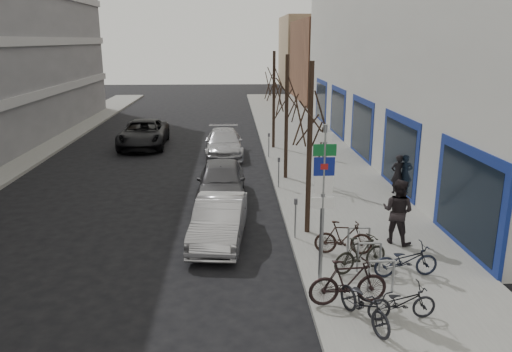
{
  "coord_description": "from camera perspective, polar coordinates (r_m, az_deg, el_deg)",
  "views": [
    {
      "loc": [
        0.22,
        -11.36,
        6.1
      ],
      "look_at": [
        0.96,
        3.57,
        2.0
      ],
      "focal_mm": 35.0,
      "sensor_mm": 36.0,
      "label": 1
    }
  ],
  "objects": [
    {
      "name": "tree_far",
      "position": [
        28.03,
        2.07,
        11.25
      ],
      "size": [
        1.8,
        1.8,
        5.5
      ],
      "color": "black",
      "rests_on": "ground"
    },
    {
      "name": "highway_sign_pole",
      "position": [
        12.11,
        7.66,
        -2.3
      ],
      "size": [
        0.55,
        0.1,
        4.2
      ],
      "color": "gray",
      "rests_on": "ground"
    },
    {
      "name": "meter_front",
      "position": [
        15.38,
        4.54,
        -4.4
      ],
      "size": [
        0.1,
        0.08,
        1.27
      ],
      "color": "gray",
      "rests_on": "sidewalk_east"
    },
    {
      "name": "tree_mid",
      "position": [
        21.58,
        3.55,
        10.0
      ],
      "size": [
        1.8,
        1.8,
        5.5
      ],
      "color": "black",
      "rests_on": "ground"
    },
    {
      "name": "tan_building_far",
      "position": [
        67.69,
        8.72,
        13.81
      ],
      "size": [
        13.0,
        12.0,
        9.0
      ],
      "primitive_type": "cube",
      "color": "#937A5B",
      "rests_on": "ground"
    },
    {
      "name": "pedestrian_near",
      "position": [
        20.6,
        15.88,
        0.23
      ],
      "size": [
        0.63,
        0.47,
        1.57
      ],
      "primitive_type": "imported",
      "rotation": [
        0.0,
        0.0,
        3.31
      ],
      "color": "black",
      "rests_on": "sidewalk_east"
    },
    {
      "name": "ground",
      "position": [
        12.89,
        -3.58,
        -12.93
      ],
      "size": [
        120.0,
        120.0,
        0.0
      ],
      "primitive_type": "plane",
      "color": "black",
      "rests_on": "ground"
    },
    {
      "name": "parked_car_front",
      "position": [
        15.54,
        -4.23,
        -5.08
      ],
      "size": [
        1.87,
        4.29,
        1.37
      ],
      "primitive_type": "imported",
      "rotation": [
        0.0,
        0.0,
        -0.1
      ],
      "color": "#AFAEB4",
      "rests_on": "ground"
    },
    {
      "name": "meter_mid",
      "position": [
        20.61,
        2.62,
        0.76
      ],
      "size": [
        0.1,
        0.08,
        1.27
      ],
      "color": "gray",
      "rests_on": "sidewalk_east"
    },
    {
      "name": "bike_mid_inner",
      "position": [
        13.58,
        11.86,
        -8.64
      ],
      "size": [
        1.73,
        1.1,
        1.01
      ],
      "primitive_type": "imported",
      "rotation": [
        0.0,
        0.0,
        1.97
      ],
      "color": "black",
      "rests_on": "sidewalk_east"
    },
    {
      "name": "parked_car_mid",
      "position": [
        19.48,
        -3.97,
        -0.55
      ],
      "size": [
        1.89,
        4.58,
        1.55
      ],
      "primitive_type": "imported",
      "rotation": [
        0.0,
        0.0,
        -0.01
      ],
      "color": "#49484D",
      "rests_on": "ground"
    },
    {
      "name": "bike_mid_curb",
      "position": [
        13.58,
        16.79,
        -8.93
      ],
      "size": [
        1.73,
        0.63,
        1.04
      ],
      "primitive_type": "imported",
      "rotation": [
        0.0,
        0.0,
        1.64
      ],
      "color": "black",
      "rests_on": "sidewalk_east"
    },
    {
      "name": "tree_near",
      "position": [
        15.18,
        6.26,
        7.69
      ],
      "size": [
        1.8,
        1.8,
        5.5
      ],
      "color": "black",
      "rests_on": "ground"
    },
    {
      "name": "bike_far_inner",
      "position": [
        14.51,
        9.98,
        -6.92
      ],
      "size": [
        1.73,
        0.74,
        1.02
      ],
      "primitive_type": "imported",
      "rotation": [
        0.0,
        0.0,
        1.42
      ],
      "color": "black",
      "rests_on": "sidewalk_east"
    },
    {
      "name": "parked_car_back",
      "position": [
        26.99,
        -3.69,
        3.77
      ],
      "size": [
        2.1,
        4.9,
        1.41
      ],
      "primitive_type": "imported",
      "rotation": [
        0.0,
        0.0,
        0.03
      ],
      "color": "#AFAFB4",
      "rests_on": "ground"
    },
    {
      "name": "bike_near_right",
      "position": [
        11.91,
        10.49,
        -11.79
      ],
      "size": [
        1.92,
        0.71,
        1.14
      ],
      "primitive_type": "imported",
      "rotation": [
        0.0,
        0.0,
        1.65
      ],
      "color": "black",
      "rests_on": "sidewalk_east"
    },
    {
      "name": "sidewalk_east",
      "position": [
        22.6,
        8.18,
        -0.28
      ],
      "size": [
        5.0,
        70.0,
        0.15
      ],
      "primitive_type": "cube",
      "color": "slate",
      "rests_on": "ground"
    },
    {
      "name": "pedestrian_far",
      "position": [
        15.52,
        15.9,
        -3.85
      ],
      "size": [
        0.89,
        0.86,
        2.01
      ],
      "primitive_type": "imported",
      "rotation": [
        0.0,
        0.0,
        2.43
      ],
      "color": "black",
      "rests_on": "sidewalk_east"
    },
    {
      "name": "bike_rack",
      "position": [
        13.61,
        12.8,
        -8.62
      ],
      "size": [
        0.66,
        2.26,
        0.83
      ],
      "color": "gray",
      "rests_on": "sidewalk_east"
    },
    {
      "name": "meter_back",
      "position": [
        25.95,
        1.48,
        3.81
      ],
      "size": [
        0.1,
        0.08,
        1.27
      ],
      "color": "gray",
      "rests_on": "sidewalk_east"
    },
    {
      "name": "lane_car",
      "position": [
        30.01,
        -12.72,
        4.75
      ],
      "size": [
        2.75,
        5.67,
        1.55
      ],
      "primitive_type": "imported",
      "rotation": [
        0.0,
        0.0,
        0.03
      ],
      "color": "black",
      "rests_on": "ground"
    },
    {
      "name": "bike_far_curb",
      "position": [
        11.65,
        16.35,
        -13.37
      ],
      "size": [
        1.58,
        0.58,
        0.95
      ],
      "primitive_type": "imported",
      "rotation": [
        0.0,
        0.0,
        1.64
      ],
      "color": "black",
      "rests_on": "sidewalk_east"
    },
    {
      "name": "bike_near_left",
      "position": [
        11.25,
        12.34,
        -13.72
      ],
      "size": [
        1.14,
        1.89,
        1.11
      ],
      "primitive_type": "imported",
      "rotation": [
        0.0,
        0.0,
        0.35
      ],
      "color": "black",
      "rests_on": "sidewalk_east"
    },
    {
      "name": "brick_building_far",
      "position": [
        52.96,
        11.41,
        12.77
      ],
      "size": [
        12.0,
        14.0,
        8.0
      ],
      "primitive_type": "cube",
      "color": "brown",
      "rests_on": "ground"
    }
  ]
}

